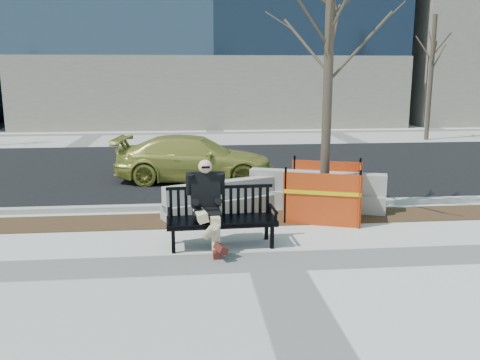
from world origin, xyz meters
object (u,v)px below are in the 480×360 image
object	(u,v)px
jersey_barrier_left	(220,214)
jersey_barrier_right	(316,209)
bench	(222,246)
sedan	(195,181)
tree_fence	(323,216)
seated_man	(207,245)

from	to	relation	value
jersey_barrier_left	jersey_barrier_right	size ratio (longest dim) A/B	0.85
jersey_barrier_right	bench	bearing A→B (deg)	-114.91
sedan	jersey_barrier_left	distance (m)	3.67
bench	sedan	size ratio (longest dim) A/B	0.45
tree_fence	jersey_barrier_right	size ratio (longest dim) A/B	1.94
bench	tree_fence	size ratio (longest dim) A/B	0.34
sedan	jersey_barrier_right	bearing A→B (deg)	-132.78
sedan	tree_fence	bearing A→B (deg)	-137.19
bench	sedan	world-z (taller)	sedan
jersey_barrier_left	jersey_barrier_right	distance (m)	2.29
jersey_barrier_right	jersey_barrier_left	bearing A→B (deg)	-154.20
sedan	seated_man	bearing A→B (deg)	-170.83
seated_man	sedan	xyz separation A→B (m)	(-0.13, 5.75, 0.00)
tree_fence	jersey_barrier_right	distance (m)	0.61
tree_fence	sedan	bearing A→B (deg)	124.93
seated_man	jersey_barrier_right	bearing A→B (deg)	39.18
sedan	jersey_barrier_right	xyz separation A→B (m)	(2.79, -3.40, 0.00)
bench	sedan	distance (m)	5.81
sedan	jersey_barrier_left	size ratio (longest dim) A/B	1.73
seated_man	tree_fence	bearing A→B (deg)	30.68
jersey_barrier_right	seated_man	bearing A→B (deg)	-118.62
bench	jersey_barrier_left	size ratio (longest dim) A/B	0.77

